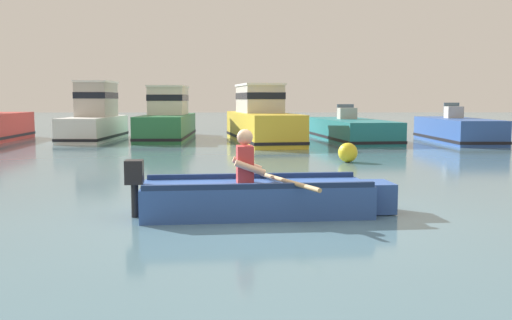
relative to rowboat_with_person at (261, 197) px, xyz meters
name	(u,v)px	position (x,y,z in m)	size (l,w,h in m)	color
ground_plane	(260,214)	(-0.01, -0.01, -0.25)	(120.00, 120.00, 0.00)	slate
rowboat_with_person	(261,197)	(0.00, 0.00, 0.00)	(3.73, 1.86, 1.19)	#2D519E
moored_boat_white	(95,118)	(-6.14, 14.73, 0.59)	(1.66, 4.91, 2.30)	white
moored_boat_green	(168,119)	(-3.41, 15.39, 0.54)	(1.83, 6.13, 2.13)	#287042
moored_boat_yellow	(261,120)	(0.32, 13.60, 0.56)	(2.87, 6.90, 2.16)	gold
moored_boat_teal	(350,130)	(3.79, 14.40, 0.13)	(2.72, 6.74, 1.39)	#1E727A
moored_boat_blue	(457,131)	(7.58, 13.43, 0.17)	(1.77, 5.22, 1.46)	#2D519E
mooring_buoy	(348,153)	(2.35, 6.60, 0.00)	(0.50, 0.50, 0.50)	yellow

